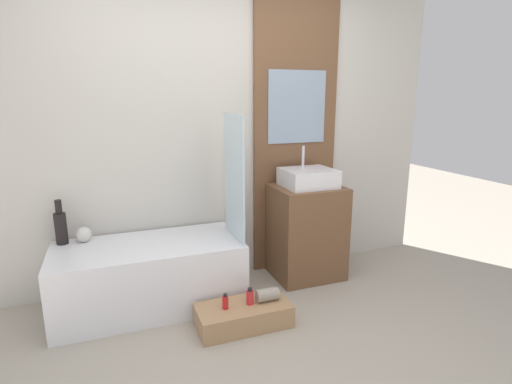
# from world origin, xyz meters

# --- Properties ---
(wall_tiled_back) EXTENTS (4.20, 0.06, 2.60)m
(wall_tiled_back) POSITION_xyz_m (0.00, 1.58, 1.30)
(wall_tiled_back) COLOR beige
(wall_tiled_back) RESTS_ON ground_plane
(wall_wood_accent) EXTENTS (0.79, 0.04, 2.60)m
(wall_wood_accent) POSITION_xyz_m (0.76, 1.53, 1.31)
(wall_wood_accent) COLOR brown
(wall_wood_accent) RESTS_ON ground_plane
(bathtub) EXTENTS (1.37, 0.66, 0.50)m
(bathtub) POSITION_xyz_m (-0.60, 1.20, 0.25)
(bathtub) COLOR white
(bathtub) RESTS_ON ground_plane
(glass_shower_screen) EXTENTS (0.01, 0.46, 0.95)m
(glass_shower_screen) POSITION_xyz_m (0.05, 1.12, 0.98)
(glass_shower_screen) COLOR silver
(glass_shower_screen) RESTS_ON bathtub
(wooden_step_bench) EXTENTS (0.65, 0.32, 0.16)m
(wooden_step_bench) POSITION_xyz_m (-0.03, 0.68, 0.08)
(wooden_step_bench) COLOR #A87F56
(wooden_step_bench) RESTS_ON ground_plane
(vanity_cabinet) EXTENTS (0.59, 0.49, 0.82)m
(vanity_cabinet) POSITION_xyz_m (0.76, 1.26, 0.41)
(vanity_cabinet) COLOR brown
(vanity_cabinet) RESTS_ON ground_plane
(sink) EXTENTS (0.43, 0.38, 0.34)m
(sink) POSITION_xyz_m (0.76, 1.26, 0.90)
(sink) COLOR white
(sink) RESTS_ON vanity_cabinet
(vase_tall_dark) EXTENTS (0.09, 0.09, 0.34)m
(vase_tall_dark) POSITION_xyz_m (-1.20, 1.44, 0.64)
(vase_tall_dark) COLOR black
(vase_tall_dark) RESTS_ON bathtub
(vase_round_light) EXTENTS (0.11, 0.11, 0.11)m
(vase_round_light) POSITION_xyz_m (-1.05, 1.42, 0.56)
(vase_round_light) COLOR silver
(vase_round_light) RESTS_ON bathtub
(bottle_soap_primary) EXTENTS (0.04, 0.04, 0.11)m
(bottle_soap_primary) POSITION_xyz_m (-0.16, 0.68, 0.21)
(bottle_soap_primary) COLOR red
(bottle_soap_primary) RESTS_ON wooden_step_bench
(bottle_soap_secondary) EXTENTS (0.05, 0.05, 0.12)m
(bottle_soap_secondary) POSITION_xyz_m (0.02, 0.68, 0.21)
(bottle_soap_secondary) COLOR red
(bottle_soap_secondary) RESTS_ON wooden_step_bench
(towel_roll) EXTENTS (0.16, 0.09, 0.09)m
(towel_roll) POSITION_xyz_m (0.15, 0.68, 0.20)
(towel_roll) COLOR gray
(towel_roll) RESTS_ON wooden_step_bench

